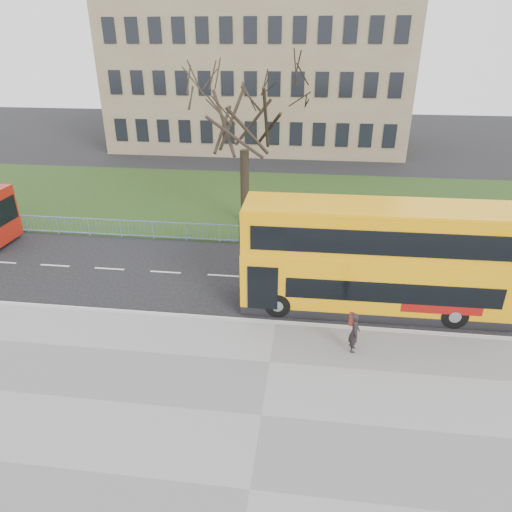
# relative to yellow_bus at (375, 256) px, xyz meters

# --- Properties ---
(ground) EXTENTS (120.00, 120.00, 0.00)m
(ground) POSITION_rel_yellow_bus_xyz_m (-3.98, -0.39, -2.51)
(ground) COLOR black
(ground) RESTS_ON ground
(pavement) EXTENTS (80.00, 10.50, 0.12)m
(pavement) POSITION_rel_yellow_bus_xyz_m (-3.98, -7.14, -2.45)
(pavement) COLOR slate
(pavement) RESTS_ON ground
(kerb) EXTENTS (80.00, 0.20, 0.14)m
(kerb) POSITION_rel_yellow_bus_xyz_m (-3.98, -1.94, -2.44)
(kerb) COLOR #9A999C
(kerb) RESTS_ON ground
(grass_verge) EXTENTS (80.00, 15.40, 0.08)m
(grass_verge) POSITION_rel_yellow_bus_xyz_m (-3.98, 13.91, -2.47)
(grass_verge) COLOR #203A15
(grass_verge) RESTS_ON ground
(guard_railing) EXTENTS (40.00, 0.12, 1.10)m
(guard_railing) POSITION_rel_yellow_bus_xyz_m (-3.98, 6.21, -1.96)
(guard_railing) COLOR #7A9BD9
(guard_railing) RESTS_ON ground
(bare_tree) EXTENTS (7.66, 7.66, 10.95)m
(bare_tree) POSITION_rel_yellow_bus_xyz_m (-6.98, 9.61, 3.05)
(bare_tree) COLOR black
(bare_tree) RESTS_ON grass_verge
(civic_building) EXTENTS (30.00, 15.00, 14.00)m
(civic_building) POSITION_rel_yellow_bus_xyz_m (-8.98, 34.61, 4.49)
(civic_building) COLOR #7B644E
(civic_building) RESTS_ON ground
(yellow_bus) EXTENTS (11.17, 2.78, 4.67)m
(yellow_bus) POSITION_rel_yellow_bus_xyz_m (0.00, 0.00, 0.00)
(yellow_bus) COLOR #F9A50A
(yellow_bus) RESTS_ON ground
(pedestrian) EXTENTS (0.41, 0.61, 1.61)m
(pedestrian) POSITION_rel_yellow_bus_xyz_m (-0.95, -3.41, -1.58)
(pedestrian) COLOR black
(pedestrian) RESTS_ON pavement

